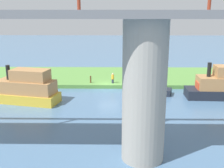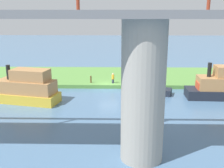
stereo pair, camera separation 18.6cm
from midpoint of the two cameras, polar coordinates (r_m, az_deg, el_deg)
The scene contains 8 objects.
ground_plane at distance 37.19m, azimuth -0.54°, elevation -0.98°, with size 160.00×160.00×0.00m, color #4C7093.
grassy_bank at distance 42.93m, azimuth -0.30°, elevation 1.55°, with size 80.00×12.00×0.50m, color #5B9342.
bridge_pylon at distance 18.77m, azimuth 6.66°, elevation -1.75°, with size 2.96×2.96×9.73m, color #9E998E.
bridge_span at distance 18.00m, azimuth 7.18°, elevation 14.84°, with size 62.86×4.30×3.25m.
person_on_bank at distance 37.95m, azimuth 0.34°, elevation 1.22°, with size 0.48×0.48×1.39m.
mooring_post at distance 38.30m, azimuth -4.20°, elevation 0.97°, with size 0.20×0.20×0.95m, color brown.
skiff_small at distance 33.02m, azimuth -17.23°, elevation -0.93°, with size 8.64×4.49×4.21m.
motorboat_red at distance 35.31m, azimuth 8.02°, elevation -1.03°, with size 5.14×3.09×1.61m.
Camera 2 is at (-1.18, 35.74, 10.24)m, focal length 44.64 mm.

